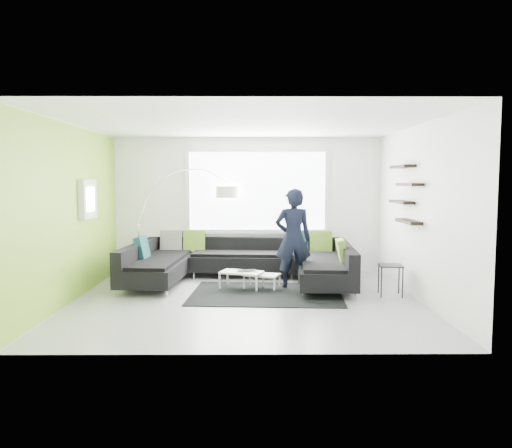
{
  "coord_description": "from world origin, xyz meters",
  "views": [
    {
      "loc": [
        0.1,
        -7.86,
        1.92
      ],
      "look_at": [
        0.16,
        0.9,
        1.15
      ],
      "focal_mm": 35.0,
      "sensor_mm": 36.0,
      "label": 1
    }
  ],
  "objects": [
    {
      "name": "coffee_table",
      "position": [
        0.08,
        0.88,
        0.15
      ],
      "size": [
        1.06,
        0.82,
        0.31
      ],
      "primitive_type": "cube",
      "rotation": [
        0.0,
        0.0,
        -0.33
      ],
      "color": "white",
      "rests_on": "ground"
    },
    {
      "name": "laptop",
      "position": [
        0.01,
        0.83,
        0.32
      ],
      "size": [
        0.44,
        0.37,
        0.03
      ],
      "primitive_type": "imported",
      "rotation": [
        0.0,
        0.0,
        0.23
      ],
      "color": "black",
      "rests_on": "coffee_table"
    },
    {
      "name": "rug",
      "position": [
        0.33,
        0.43,
        0.01
      ],
      "size": [
        2.63,
        1.99,
        0.01
      ],
      "primitive_type": "cube",
      "rotation": [
        0.0,
        0.0,
        -0.06
      ],
      "color": "black",
      "rests_on": "ground"
    },
    {
      "name": "ground",
      "position": [
        0.0,
        0.0,
        0.0
      ],
      "size": [
        5.5,
        5.5,
        0.0
      ],
      "primitive_type": "plane",
      "color": "gray",
      "rests_on": "ground"
    },
    {
      "name": "person",
      "position": [
        0.83,
        0.96,
        0.89
      ],
      "size": [
        0.71,
        0.53,
        1.77
      ],
      "primitive_type": "imported",
      "rotation": [
        0.0,
        0.0,
        3.22
      ],
      "color": "black",
      "rests_on": "ground"
    },
    {
      "name": "sectional_sofa",
      "position": [
        -0.12,
        1.27,
        0.38
      ],
      "size": [
        4.21,
        2.78,
        0.87
      ],
      "rotation": [
        0.0,
        0.0,
        -0.07
      ],
      "color": "black",
      "rests_on": "ground"
    },
    {
      "name": "arc_lamp",
      "position": [
        -2.1,
        1.71,
        1.08
      ],
      "size": [
        2.15,
        1.24,
        2.15
      ],
      "primitive_type": null,
      "rotation": [
        0.0,
        0.0,
        0.21
      ],
      "color": "silver",
      "rests_on": "ground"
    },
    {
      "name": "side_table",
      "position": [
        2.4,
        0.31,
        0.26
      ],
      "size": [
        0.42,
        0.42,
        0.52
      ],
      "primitive_type": "cube",
      "rotation": [
        0.0,
        0.0,
        -0.12
      ],
      "color": "black",
      "rests_on": "ground"
    },
    {
      "name": "room_shell",
      "position": [
        0.04,
        0.21,
        1.81
      ],
      "size": [
        5.54,
        5.04,
        2.82
      ],
      "color": "white",
      "rests_on": "ground"
    }
  ]
}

